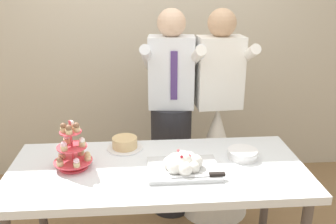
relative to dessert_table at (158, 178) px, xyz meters
name	(u,v)px	position (x,y,z in m)	size (l,w,h in m)	color
rear_wall	(149,25)	(0.00, 1.45, 0.75)	(5.20, 0.10, 2.90)	beige
dessert_table	(158,178)	(0.00, 0.00, 0.00)	(1.80, 0.80, 0.78)	silver
cupcake_stand	(72,150)	(-0.51, 0.03, 0.19)	(0.23, 0.23, 0.31)	#D83F4C
main_cake_tray	(183,164)	(0.15, -0.06, 0.12)	(0.44, 0.31, 0.12)	silver
plate_stack	(243,154)	(0.55, 0.08, 0.10)	(0.20, 0.19, 0.05)	white
round_cake	(125,144)	(-0.21, 0.28, 0.11)	(0.24, 0.24, 0.08)	white
person_groom	(171,127)	(0.14, 0.70, 0.05)	(0.50, 0.53, 1.66)	#232328
person_bride	(216,146)	(0.50, 0.67, -0.12)	(0.56, 0.56, 1.66)	white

